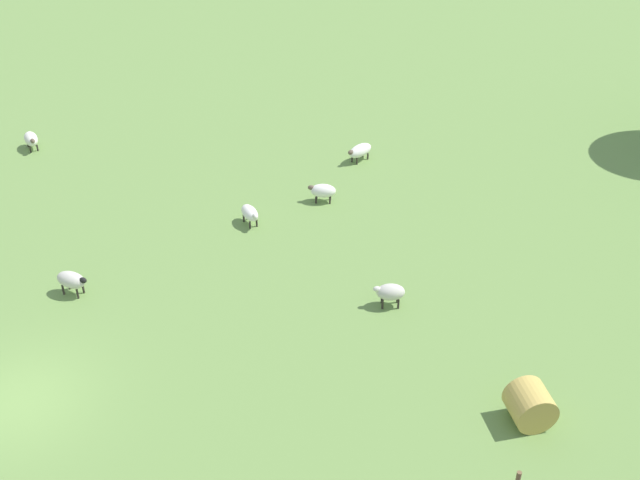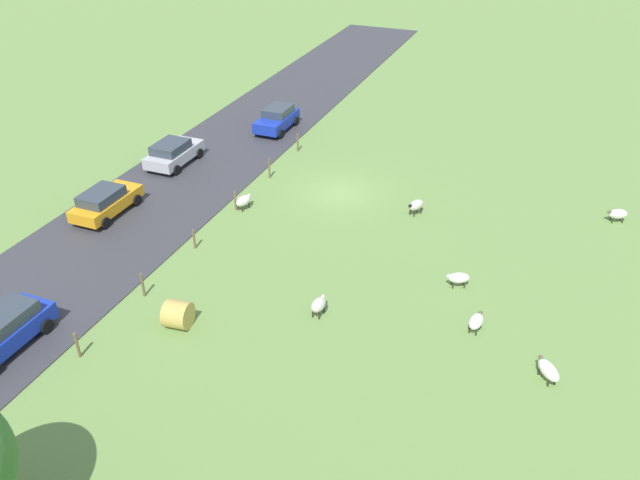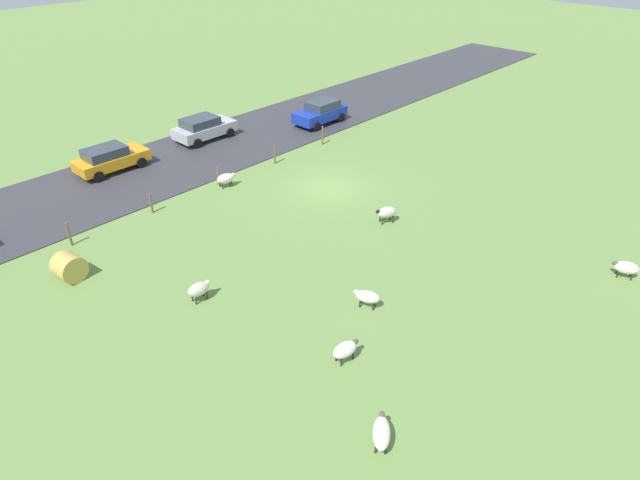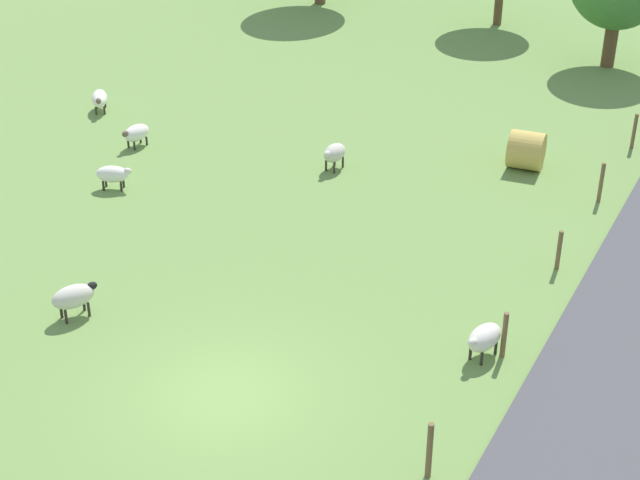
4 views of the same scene
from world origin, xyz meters
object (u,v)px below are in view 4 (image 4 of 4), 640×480
Objects in this scene: sheep_5 at (113,174)px; sheep_6 at (334,153)px; sheep_0 at (484,338)px; sheep_4 at (74,297)px; hay_bale_0 at (526,150)px; sheep_1 at (136,133)px; sheep_2 at (100,99)px.

sheep_6 is (5.24, 4.36, 0.07)m from sheep_5.
sheep_4 is (-9.19, -3.04, 0.05)m from sheep_0.
sheep_4 is 1.04× the size of sheep_5.
sheep_0 is 0.99× the size of hay_bale_0.
sheep_5 is 6.82m from sheep_6.
sheep_1 is at bearing -159.51° from hay_bale_0.
sheep_4 reaches higher than sheep_1.
sheep_4 reaches higher than sheep_0.
sheep_4 is at bearing -59.03° from sheep_5.
sheep_0 is 1.04× the size of sheep_1.
hay_bale_0 reaches higher than sheep_1.
sheep_1 reaches higher than sheep_5.
sheep_5 is 1.07× the size of sheep_6.
sheep_1 is at bearing 157.69° from sheep_0.
sheep_2 reaches higher than sheep_5.
sheep_2 is at bearing 155.89° from sheep_0.
sheep_2 is 9.64m from sheep_6.
sheep_6 reaches higher than sheep_1.
sheep_2 is 1.20× the size of sheep_6.
sheep_0 is at bearing -24.11° from sheep_2.
hay_bale_0 is (5.27, 2.92, 0.05)m from sheep_6.
sheep_5 is 0.95× the size of hay_bale_0.
sheep_6 is at bearing 39.77° from sheep_5.
sheep_2 is (-3.07, 1.90, -0.00)m from sheep_1.
sheep_6 is (6.56, 1.50, 0.07)m from sheep_1.
sheep_1 is 0.96× the size of sheep_4.
sheep_0 is at bearing -12.86° from sheep_5.
sheep_0 is 15.22m from sheep_1.
sheep_0 is 13.10m from sheep_5.
sheep_5 is at bearing -140.23° from sheep_6.
sheep_2 is at bearing 148.31° from sheep_1.
sheep_1 reaches higher than sheep_2.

